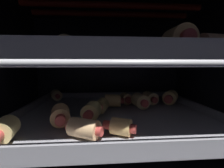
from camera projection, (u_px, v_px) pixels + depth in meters
ground_plane at (114, 152)px, 33.70cm from camera, size 51.30×44.07×1.20cm
oven_wall_back at (109, 71)px, 52.74cm from camera, size 51.30×1.20×33.87cm
oven_rack_lower at (114, 117)px, 32.70cm from camera, size 46.73×40.83×0.72cm
baking_tray_lower at (114, 113)px, 32.58cm from camera, size 38.32×31.84×2.38cm
pig_in_blanket_lower_0 at (113, 101)px, 36.41cm from camera, size 5.63×3.50×2.98cm
pig_in_blanket_lower_1 at (150, 98)px, 39.51cm from camera, size 3.49×6.15×3.05cm
pig_in_blanket_lower_2 at (140, 101)px, 35.70cm from camera, size 3.81×5.83×3.24cm
pig_in_blanket_lower_3 at (56, 95)px, 43.99cm from camera, size 4.16×5.46×2.81cm
pig_in_blanket_lower_4 at (126, 99)px, 39.17cm from camera, size 3.23×4.28×2.77cm
pig_in_blanket_lower_5 at (119, 127)px, 21.52cm from camera, size 4.95×3.41×2.46cm
pig_in_blanket_lower_6 at (92, 111)px, 27.60cm from camera, size 3.82×5.89×3.22cm
pig_in_blanket_lower_7 at (60, 115)px, 25.75cm from camera, size 4.09×6.73×3.14cm
pig_in_blanket_lower_8 at (84, 128)px, 20.75cm from camera, size 5.55×4.21×2.68cm
pig_in_blanket_lower_9 at (170, 97)px, 39.35cm from camera, size 5.21×6.30×3.39cm
pig_in_blanket_lower_10 at (101, 105)px, 32.51cm from camera, size 3.45×5.24×2.80cm
pig_in_blanket_lower_11 at (4, 130)px, 19.94cm from camera, size 3.59×5.88×3.01cm
oven_rack_upper at (115, 64)px, 31.27cm from camera, size 46.67×40.83×0.67cm
baking_tray_upper at (115, 60)px, 31.15cm from camera, size 38.32×31.84×2.39cm
pig_in_blanket_upper_0 at (157, 53)px, 36.63cm from camera, size 4.26×4.65×2.47cm
pig_in_blanket_upper_1 at (90, 51)px, 35.07cm from camera, size 3.97×6.35×3.30cm
pig_in_blanket_upper_2 at (179, 50)px, 32.18cm from camera, size 4.39×4.79×3.37cm
pig_in_blanket_upper_3 at (69, 46)px, 25.09cm from camera, size 4.05×5.45×3.27cm
pig_in_blanket_upper_4 at (213, 43)px, 19.87cm from camera, size 5.68×2.99×2.50cm
pig_in_blanket_upper_5 at (175, 50)px, 28.74cm from camera, size 3.71×5.12×2.58cm
pig_in_blanket_upper_6 at (116, 50)px, 31.03cm from camera, size 3.95×6.36×3.14cm
pig_in_blanket_upper_7 at (44, 50)px, 29.71cm from camera, size 5.86×3.16×2.82cm
pig_in_blanket_upper_8 at (179, 39)px, 19.47cm from camera, size 3.50×4.85×3.38cm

